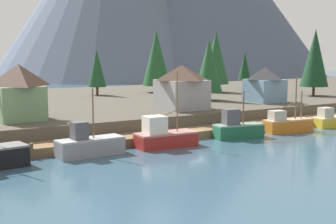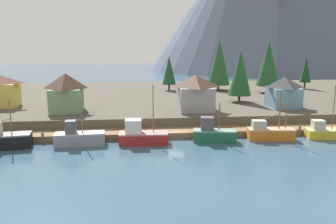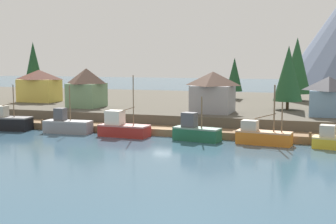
{
  "view_description": "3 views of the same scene",
  "coord_description": "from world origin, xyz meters",
  "px_view_note": "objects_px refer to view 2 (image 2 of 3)",
  "views": [
    {
      "loc": [
        -32.08,
        -46.62,
        10.72
      ],
      "look_at": [
        -1.68,
        3.55,
        3.23
      ],
      "focal_mm": 49.49,
      "sensor_mm": 36.0,
      "label": 1
    },
    {
      "loc": [
        -6.64,
        -50.59,
        14.43
      ],
      "look_at": [
        -1.17,
        1.14,
        4.11
      ],
      "focal_mm": 36.61,
      "sensor_mm": 36.0,
      "label": 2
    },
    {
      "loc": [
        21.29,
        -59.59,
        10.59
      ],
      "look_at": [
        -0.05,
        2.64,
        3.21
      ],
      "focal_mm": 48.35,
      "sensor_mm": 36.0,
      "label": 3
    }
  ],
  "objects_px": {
    "fishing_boat_black": "(3,139)",
    "fishing_boat_green": "(213,133)",
    "conifer_back_right": "(219,63)",
    "fishing_boat_yellow": "(327,132)",
    "conifer_near_right": "(306,70)",
    "fishing_boat_orange": "(269,133)",
    "house_blue": "(284,92)",
    "house_grey": "(195,92)",
    "conifer_back_left": "(169,70)",
    "conifer_near_left": "(240,73)",
    "fishing_boat_red": "(141,135)",
    "house_green": "(66,92)",
    "fishing_boat_grey": "(79,137)"
  },
  "relations": [
    {
      "from": "fishing_boat_black",
      "to": "fishing_boat_green",
      "type": "relative_size",
      "value": 1.13
    },
    {
      "from": "fishing_boat_green",
      "to": "conifer_back_right",
      "type": "xyz_separation_m",
      "value": [
        10.72,
        39.3,
        8.48
      ]
    },
    {
      "from": "fishing_boat_black",
      "to": "fishing_boat_yellow",
      "type": "bearing_deg",
      "value": -7.23
    },
    {
      "from": "fishing_boat_black",
      "to": "fishing_boat_yellow",
      "type": "height_order",
      "value": "fishing_boat_yellow"
    },
    {
      "from": "conifer_near_right",
      "to": "fishing_boat_green",
      "type": "bearing_deg",
      "value": -131.43
    },
    {
      "from": "fishing_boat_green",
      "to": "fishing_boat_orange",
      "type": "xyz_separation_m",
      "value": [
        8.82,
        0.13,
        -0.15
      ]
    },
    {
      "from": "house_blue",
      "to": "house_grey",
      "type": "relative_size",
      "value": 0.88
    },
    {
      "from": "fishing_boat_yellow",
      "to": "conifer_near_right",
      "type": "distance_m",
      "value": 43.06
    },
    {
      "from": "house_grey",
      "to": "conifer_back_left",
      "type": "xyz_separation_m",
      "value": [
        -1.79,
        27.76,
        1.93
      ]
    },
    {
      "from": "house_blue",
      "to": "conifer_near_left",
      "type": "height_order",
      "value": "conifer_near_left"
    },
    {
      "from": "fishing_boat_black",
      "to": "house_grey",
      "type": "xyz_separation_m",
      "value": [
        29.67,
        12.44,
        4.52
      ]
    },
    {
      "from": "conifer_back_right",
      "to": "fishing_boat_red",
      "type": "bearing_deg",
      "value": -118.72
    },
    {
      "from": "fishing_boat_orange",
      "to": "conifer_back_right",
      "type": "xyz_separation_m",
      "value": [
        1.9,
        39.17,
        8.63
      ]
    },
    {
      "from": "fishing_boat_red",
      "to": "fishing_boat_yellow",
      "type": "xyz_separation_m",
      "value": [
        28.9,
        -0.01,
        -0.32
      ]
    },
    {
      "from": "fishing_boat_green",
      "to": "house_blue",
      "type": "height_order",
      "value": "house_blue"
    },
    {
      "from": "house_grey",
      "to": "house_green",
      "type": "xyz_separation_m",
      "value": [
        -23.16,
        1.04,
        0.2
      ]
    },
    {
      "from": "conifer_near_right",
      "to": "house_blue",
      "type": "bearing_deg",
      "value": -124.45
    },
    {
      "from": "fishing_boat_green",
      "to": "conifer_near_right",
      "type": "height_order",
      "value": "conifer_near_right"
    },
    {
      "from": "house_grey",
      "to": "conifer_near_left",
      "type": "distance_m",
      "value": 13.97
    },
    {
      "from": "conifer_back_right",
      "to": "house_blue",
      "type": "bearing_deg",
      "value": -76.92
    },
    {
      "from": "conifer_near_left",
      "to": "conifer_back_left",
      "type": "xyz_separation_m",
      "value": [
        -12.72,
        19.52,
        -0.83
      ]
    },
    {
      "from": "fishing_boat_yellow",
      "to": "conifer_near_right",
      "type": "bearing_deg",
      "value": 73.9
    },
    {
      "from": "fishing_boat_red",
      "to": "fishing_boat_yellow",
      "type": "relative_size",
      "value": 1.04
    },
    {
      "from": "fishing_boat_green",
      "to": "house_blue",
      "type": "relative_size",
      "value": 1.12
    },
    {
      "from": "house_blue",
      "to": "conifer_near_right",
      "type": "relative_size",
      "value": 0.69
    },
    {
      "from": "fishing_boat_orange",
      "to": "fishing_boat_yellow",
      "type": "height_order",
      "value": "fishing_boat_yellow"
    },
    {
      "from": "fishing_boat_red",
      "to": "house_grey",
      "type": "height_order",
      "value": "house_grey"
    },
    {
      "from": "fishing_boat_orange",
      "to": "conifer_near_left",
      "type": "bearing_deg",
      "value": 92.08
    },
    {
      "from": "fishing_boat_red",
      "to": "house_grey",
      "type": "relative_size",
      "value": 1.3
    },
    {
      "from": "house_green",
      "to": "conifer_near_left",
      "type": "xyz_separation_m",
      "value": [
        34.09,
        7.2,
        2.55
      ]
    },
    {
      "from": "fishing_boat_grey",
      "to": "house_blue",
      "type": "distance_m",
      "value": 39.1
    },
    {
      "from": "fishing_boat_green",
      "to": "fishing_boat_red",
      "type": "bearing_deg",
      "value": -170.55
    },
    {
      "from": "house_green",
      "to": "conifer_back_right",
      "type": "height_order",
      "value": "conifer_back_right"
    },
    {
      "from": "conifer_near_right",
      "to": "fishing_boat_red",
      "type": "bearing_deg",
      "value": -139.21
    },
    {
      "from": "fishing_boat_grey",
      "to": "fishing_boat_red",
      "type": "height_order",
      "value": "fishing_boat_red"
    },
    {
      "from": "fishing_boat_green",
      "to": "fishing_boat_orange",
      "type": "distance_m",
      "value": 8.82
    },
    {
      "from": "fishing_boat_black",
      "to": "conifer_near_left",
      "type": "xyz_separation_m",
      "value": [
        40.6,
        20.68,
        7.28
      ]
    },
    {
      "from": "fishing_boat_grey",
      "to": "fishing_boat_yellow",
      "type": "distance_m",
      "value": 37.93
    },
    {
      "from": "fishing_boat_green",
      "to": "house_grey",
      "type": "distance_m",
      "value": 12.98
    },
    {
      "from": "conifer_near_right",
      "to": "house_grey",
      "type": "bearing_deg",
      "value": -142.39
    },
    {
      "from": "fishing_boat_orange",
      "to": "house_grey",
      "type": "bearing_deg",
      "value": 134.47
    },
    {
      "from": "conifer_near_right",
      "to": "fishing_boat_orange",
      "type": "bearing_deg",
      "value": -123.42
    },
    {
      "from": "house_blue",
      "to": "fishing_boat_red",
      "type": "bearing_deg",
      "value": -154.46
    },
    {
      "from": "fishing_boat_black",
      "to": "conifer_near_right",
      "type": "relative_size",
      "value": 0.87
    },
    {
      "from": "fishing_boat_green",
      "to": "fishing_boat_orange",
      "type": "height_order",
      "value": "fishing_boat_orange"
    },
    {
      "from": "fishing_boat_green",
      "to": "conifer_near_left",
      "type": "relative_size",
      "value": 0.61
    },
    {
      "from": "house_blue",
      "to": "conifer_back_right",
      "type": "relative_size",
      "value": 0.45
    },
    {
      "from": "fishing_boat_red",
      "to": "fishing_boat_yellow",
      "type": "bearing_deg",
      "value": 2.52
    },
    {
      "from": "fishing_boat_yellow",
      "to": "conifer_back_left",
      "type": "relative_size",
      "value": 0.94
    },
    {
      "from": "fishing_boat_yellow",
      "to": "house_grey",
      "type": "bearing_deg",
      "value": 153.74
    }
  ]
}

